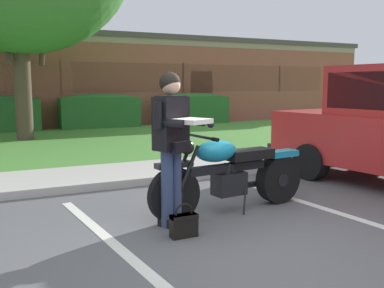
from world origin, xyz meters
name	(u,v)px	position (x,y,z in m)	size (l,w,h in m)	color
ground_plane	(263,245)	(0.00, 0.00, 0.00)	(140.00, 140.00, 0.00)	#565659
curb_strip	(155,179)	(0.00, 2.97, 0.06)	(60.00, 0.20, 0.12)	#B7B2A8
concrete_walk	(138,171)	(0.00, 3.82, 0.04)	(60.00, 1.50, 0.08)	#B7B2A8
grass_lawn	(86,142)	(0.00, 8.23, 0.03)	(60.00, 7.32, 0.06)	#478433
stall_stripe_0	(133,260)	(-1.28, 0.20, 0.00)	(0.12, 4.40, 0.01)	silver
stall_stripe_1	(357,219)	(1.47, 0.20, 0.00)	(0.12, 4.40, 0.01)	silver
motorcycle	(236,173)	(0.37, 1.13, 0.48)	(2.24, 0.82, 1.18)	black
rider_person	(172,136)	(-0.57, 0.93, 1.01)	(0.58, 0.66, 1.70)	black
handbag	(184,223)	(-0.61, 0.54, 0.14)	(0.28, 0.13, 0.36)	black
hedge_center_left	(100,110)	(1.28, 11.85, 0.65)	(2.78, 0.90, 1.24)	#286028
hedge_center_right	(193,108)	(4.96, 11.85, 0.65)	(2.79, 0.90, 1.24)	#286028
brick_building	(42,80)	(0.09, 17.76, 1.76)	(28.22, 10.68, 3.52)	#93513D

